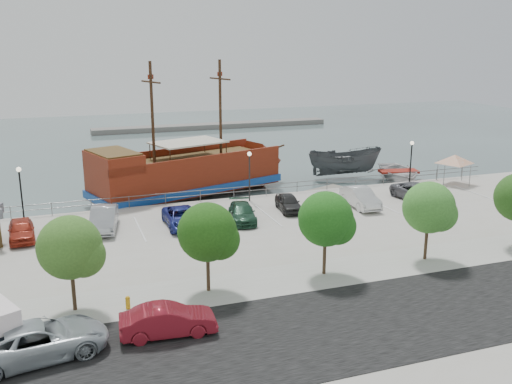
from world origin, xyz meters
name	(u,v)px	position (x,y,z in m)	size (l,w,h in m)	color
ground	(277,235)	(0.00, 0.00, -1.00)	(160.00, 160.00, 0.00)	#455453
land_slab	(460,381)	(0.00, -21.00, -0.60)	(100.00, 58.00, 1.20)	#A6A194
street	(395,316)	(0.00, -16.00, 0.01)	(100.00, 8.00, 0.04)	black
sidewalk	(339,272)	(0.00, -10.00, 0.01)	(100.00, 4.00, 0.05)	#A3A29B
seawall_railing	(245,191)	(0.00, 7.80, 0.53)	(50.00, 0.06, 1.00)	slate
far_shore	(213,126)	(10.00, 55.00, -0.60)	(40.00, 3.00, 0.80)	slate
pirate_ship	(201,172)	(-2.49, 13.62, 1.21)	(21.26, 11.74, 13.18)	maroon
patrol_boat	(345,164)	(13.65, 15.02, 0.52)	(2.96, 7.86, 3.04)	#45494C
speedboat	(398,175)	(18.26, 11.75, -0.25)	(5.16, 7.23, 1.50)	silver
dock_west	(97,215)	(-12.57, 9.20, -0.80)	(7.09, 2.02, 0.40)	gray
dock_mid	(315,194)	(7.50, 9.20, -0.79)	(7.44, 2.13, 0.43)	gray
dock_east	(402,186)	(17.03, 9.20, -0.80)	(6.94, 1.98, 0.40)	slate
canopy_tent	(455,155)	(20.49, 5.90, 2.80)	(5.05, 5.05, 3.22)	slate
street_van	(39,340)	(-16.62, -14.18, 0.82)	(2.71, 5.88, 1.63)	#A3ADB3
street_sedan	(168,320)	(-11.00, -14.08, 0.73)	(1.55, 4.46, 1.47)	maroon
fire_hydrant	(128,302)	(-12.44, -10.80, 0.40)	(0.25, 0.25, 0.73)	gold
lamp_post_left	(20,185)	(-18.00, 6.50, 2.94)	(0.36, 0.36, 4.28)	black
lamp_post_mid	(249,167)	(0.00, 6.50, 2.94)	(0.36, 0.36, 4.28)	black
lamp_post_right	(411,155)	(16.00, 6.50, 2.94)	(0.36, 0.36, 4.28)	black
tree_b	(73,249)	(-14.85, -10.07, 3.30)	(3.30, 3.20, 5.00)	#473321
tree_c	(210,234)	(-7.85, -10.07, 3.30)	(3.30, 3.20, 5.00)	#473321
tree_d	(328,221)	(-0.85, -10.07, 3.30)	(3.30, 3.20, 5.00)	#473321
tree_e	(431,209)	(6.15, -10.07, 3.30)	(3.30, 3.20, 5.00)	#473321
parked_car_a	(21,230)	(-17.99, 2.34, 0.71)	(1.69, 4.19, 1.43)	#A72D1B
parked_car_b	(104,219)	(-12.44, 2.70, 0.83)	(1.75, 5.03, 1.66)	#9EA1A6
parked_car_c	(182,218)	(-6.96, 1.52, 0.70)	(2.31, 5.01, 1.39)	navy
parked_car_d	(242,213)	(-2.35, 1.31, 0.66)	(1.85, 4.56, 1.32)	#1E452E
parked_car_e	(289,203)	(2.02, 2.68, 0.67)	(1.59, 3.96, 1.35)	#242424
parked_car_f	(360,197)	(8.05, 1.77, 0.80)	(1.70, 4.86, 1.60)	silver
parked_car_g	(417,192)	(13.61, 1.82, 0.73)	(2.41, 5.23, 1.45)	slate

